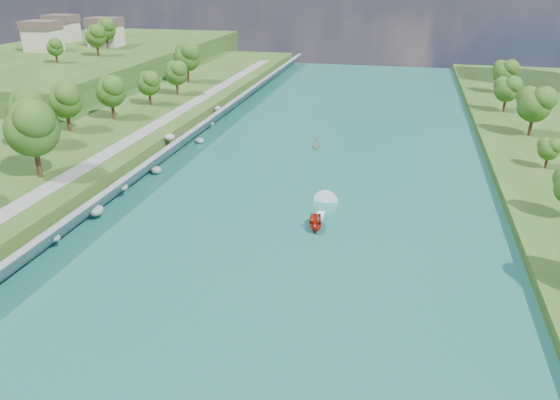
# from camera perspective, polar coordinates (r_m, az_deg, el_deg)

# --- Properties ---
(ground) EXTENTS (260.00, 260.00, 0.00)m
(ground) POSITION_cam_1_polar(r_m,az_deg,el_deg) (63.76, -0.29, -5.60)
(ground) COLOR #2D5119
(ground) RESTS_ON ground
(river_water) EXTENTS (55.00, 240.00, 0.10)m
(river_water) POSITION_cam_1_polar(r_m,az_deg,el_deg) (81.52, 2.95, 0.96)
(river_water) COLOR #196159
(river_water) RESTS_ON ground
(berm_west) EXTENTS (45.00, 240.00, 3.50)m
(berm_west) POSITION_cam_1_polar(r_m,az_deg,el_deg) (101.70, -26.04, 4.12)
(berm_west) COLOR #2D5119
(berm_west) RESTS_ON ground
(ridge_west) EXTENTS (60.00, 120.00, 9.00)m
(ridge_west) POSITION_cam_1_polar(r_m,az_deg,el_deg) (179.31, -19.85, 13.22)
(ridge_west) COLOR #2D5119
(ridge_west) RESTS_ON ground
(riprap_bank) EXTENTS (4.05, 236.00, 4.29)m
(riprap_bank) POSITION_cam_1_polar(r_m,az_deg,el_deg) (87.98, -13.96, 3.18)
(riprap_bank) COLOR slate
(riprap_bank) RESTS_ON ground
(riverside_path) EXTENTS (3.00, 200.00, 0.10)m
(riverside_path) POSITION_cam_1_polar(r_m,az_deg,el_deg) (91.35, -17.56, 4.67)
(riverside_path) COLOR gray
(riverside_path) RESTS_ON berm_west
(ridge_houses) EXTENTS (29.50, 29.50, 8.40)m
(ridge_houses) POSITION_cam_1_polar(r_m,az_deg,el_deg) (185.77, -21.06, 16.11)
(ridge_houses) COLOR beige
(ridge_houses) RESTS_ON ridge_west
(trees_ridge) EXTENTS (14.99, 39.82, 10.33)m
(trees_ridge) POSITION_cam_1_polar(r_m,az_deg,el_deg) (170.19, -18.46, 16.12)
(trees_ridge) COLOR #2B5015
(trees_ridge) RESTS_ON ridge_west
(motorboat) EXTENTS (3.60, 18.92, 2.22)m
(motorboat) POSITION_cam_1_polar(r_m,az_deg,el_deg) (70.71, 3.91, -1.97)
(motorboat) COLOR #B11C0E
(motorboat) RESTS_ON river_water
(raft) EXTENTS (2.10, 2.71, 1.58)m
(raft) POSITION_cam_1_polar(r_m,az_deg,el_deg) (101.59, 3.79, 5.64)
(raft) COLOR gray
(raft) RESTS_ON river_water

